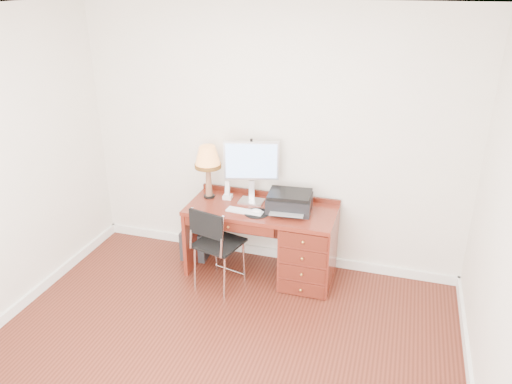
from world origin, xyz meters
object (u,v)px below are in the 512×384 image
(phone, at_px, (228,194))
(desk, at_px, (292,242))
(chair, at_px, (216,240))
(monitor, at_px, (252,164))
(printer, at_px, (290,202))
(equipment_box, at_px, (196,243))
(leg_lamp, at_px, (208,160))

(phone, bearing_deg, desk, -13.03)
(chair, bearing_deg, monitor, 83.18)
(monitor, height_order, chair, monitor)
(printer, bearing_deg, equipment_box, 171.57)
(phone, relative_size, chair, 0.22)
(phone, xyz_separation_m, equipment_box, (-0.38, -0.02, -0.64))
(desk, distance_m, equipment_box, 1.14)
(desk, distance_m, chair, 0.78)
(desk, height_order, chair, chair)
(phone, distance_m, equipment_box, 0.75)
(monitor, xyz_separation_m, printer, (0.42, -0.11, -0.31))
(desk, xyz_separation_m, leg_lamp, (-0.93, 0.09, 0.75))
(printer, height_order, equipment_box, printer)
(printer, bearing_deg, chair, -150.49)
(desk, distance_m, phone, 0.83)
(monitor, bearing_deg, leg_lamp, 170.06)
(monitor, xyz_separation_m, equipment_box, (-0.65, -0.04, -0.99))
(desk, relative_size, printer, 3.28)
(monitor, bearing_deg, phone, 169.69)
(phone, height_order, equipment_box, phone)
(monitor, relative_size, phone, 3.35)
(desk, xyz_separation_m, monitor, (-0.46, 0.14, 0.74))
(printer, height_order, phone, same)
(desk, relative_size, chair, 1.70)
(monitor, height_order, printer, monitor)
(phone, distance_m, chair, 0.58)
(desk, relative_size, monitor, 2.33)
(desk, height_order, monitor, monitor)
(leg_lamp, bearing_deg, desk, -5.78)
(printer, bearing_deg, monitor, 160.57)
(desk, distance_m, leg_lamp, 1.19)
(phone, xyz_separation_m, chair, (0.06, -0.51, -0.27))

